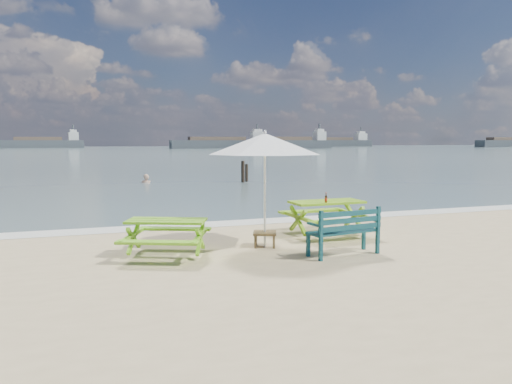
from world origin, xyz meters
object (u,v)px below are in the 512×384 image
object	(u,v)px
patio_umbrella	(265,144)
swimmer	(146,190)
picnic_table_right	(327,219)
side_table	(265,239)
beer_bottle	(326,199)
park_bench	(343,241)
picnic_table_left	(167,239)

from	to	relation	value
patio_umbrella	swimmer	distance (m)	17.01
picnic_table_right	swimmer	world-z (taller)	picnic_table_right
side_table	beer_bottle	size ratio (longest dim) A/B	2.67
patio_umbrella	swimmer	bearing A→B (deg)	91.46
park_bench	patio_umbrella	world-z (taller)	patio_umbrella
patio_umbrella	side_table	bearing A→B (deg)	-104.04
picnic_table_left	patio_umbrella	bearing A→B (deg)	5.34
swimmer	picnic_table_right	bearing A→B (deg)	-82.09
picnic_table_right	swimmer	bearing A→B (deg)	97.91
picnic_table_left	picnic_table_right	distance (m)	4.00
side_table	patio_umbrella	bearing A→B (deg)	75.96
beer_bottle	patio_umbrella	bearing A→B (deg)	-165.84
picnic_table_left	beer_bottle	size ratio (longest dim) A/B	9.08
picnic_table_right	swimmer	xyz separation A→B (m)	(-2.24, 16.11, -0.77)
side_table	patio_umbrella	distance (m)	1.99
swimmer	beer_bottle	bearing A→B (deg)	-82.83
picnic_table_right	side_table	size ratio (longest dim) A/B	3.11
side_table	beer_bottle	world-z (taller)	beer_bottle
side_table	patio_umbrella	xyz separation A→B (m)	(0.00, 0.00, 1.99)
picnic_table_left	picnic_table_right	bearing A→B (deg)	12.97
patio_umbrella	beer_bottle	bearing A→B (deg)	14.16
patio_umbrella	beer_bottle	xyz separation A→B (m)	(1.63, 0.41, -1.26)
picnic_table_right	swimmer	distance (m)	16.28
patio_umbrella	picnic_table_right	bearing A→B (deg)	21.19
park_bench	side_table	size ratio (longest dim) A/B	2.44
picnic_table_left	swimmer	distance (m)	17.10
side_table	picnic_table_right	bearing A→B (deg)	21.19
picnic_table_right	beer_bottle	xyz separation A→B (m)	(-0.18, -0.29, 0.50)
patio_umbrella	beer_bottle	distance (m)	2.11
picnic_table_left	side_table	bearing A→B (deg)	5.34
park_bench	picnic_table_left	bearing A→B (deg)	162.51
beer_bottle	swimmer	bearing A→B (deg)	97.17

